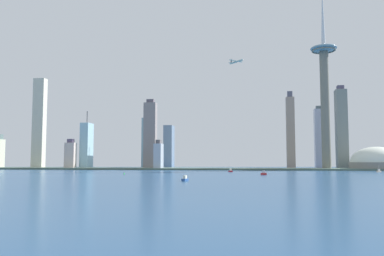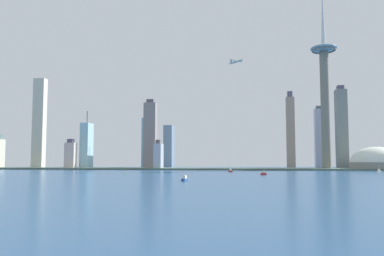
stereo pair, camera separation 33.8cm
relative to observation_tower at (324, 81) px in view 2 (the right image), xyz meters
name	(u,v)px [view 2 (the right image)]	position (x,y,z in m)	size (l,w,h in m)	color
waterfront_pier	(167,169)	(-267.85, 1.77, -146.34)	(981.65, 73.77, 3.01)	#51685A
observation_tower	(324,81)	(0.00, 0.00, 0.00)	(43.49, 43.49, 316.25)	slate
stadium_dome	(376,163)	(80.54, 13.52, -136.28)	(84.93, 84.93, 51.00)	gray
skyscraper_0	(87,146)	(-427.21, 24.61, -104.98)	(15.96, 27.15, 108.24)	#99C4D5
skyscraper_1	(169,147)	(-281.28, 78.18, -105.98)	(16.69, 27.70, 83.74)	slate
skyscraper_2	(150,135)	(-301.60, 12.34, -86.85)	(21.75, 15.23, 126.00)	gray
skyscraper_3	(159,156)	(-279.95, -13.28, -124.27)	(12.70, 22.41, 51.21)	#A4B0C3
skyscraper_4	(148,143)	(-324.58, 81.43, -98.24)	(18.50, 27.22, 122.35)	#779AAC
skyscraper_5	(320,138)	(4.46, 87.69, -90.78)	(19.63, 15.62, 117.79)	#A7ACC6
skyscraper_6	(342,129)	(36.93, 56.86, -75.34)	(18.89, 20.76, 149.77)	gray
skyscraper_7	(39,123)	(-524.18, 25.38, -61.14)	(22.01, 14.90, 173.42)	beige
skyscraper_9	(291,132)	(-50.94, 65.37, -79.66)	(14.85, 13.03, 143.10)	#A38D7F
skyscraper_11	(70,155)	(-446.25, -1.80, -122.54)	(18.49, 12.39, 54.76)	beige
boat_0	(185,179)	(-171.74, -376.28, -146.28)	(4.43, 8.56, 4.36)	#274E8E
boat_2	(231,171)	(-150.35, -128.20, -146.17)	(6.35, 9.08, 9.23)	#B71A2C
boat_5	(379,171)	(48.72, -108.53, -146.18)	(7.45, 6.73, 9.82)	beige
boat_6	(264,173)	(-108.27, -236.90, -146.09)	(6.65, 4.31, 4.82)	red
channel_buoy_0	(124,173)	(-266.06, -239.08, -146.69)	(1.65, 1.65, 2.31)	green
airplane	(236,61)	(-143.25, -71.23, 21.13)	(22.98, 23.72, 7.92)	#A6C3BF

